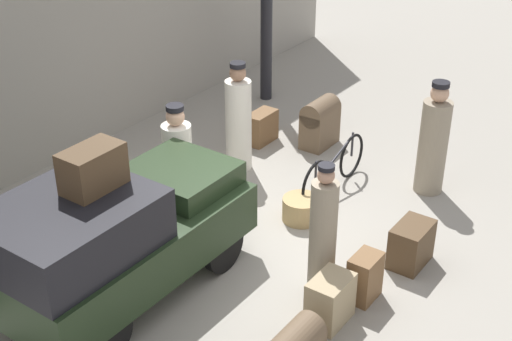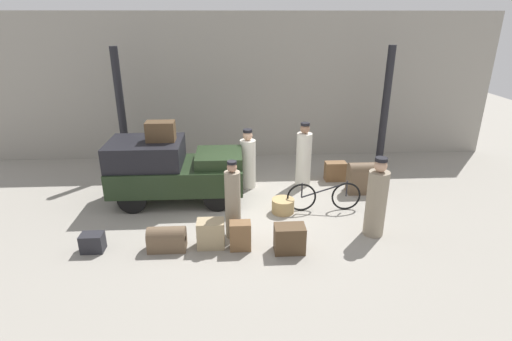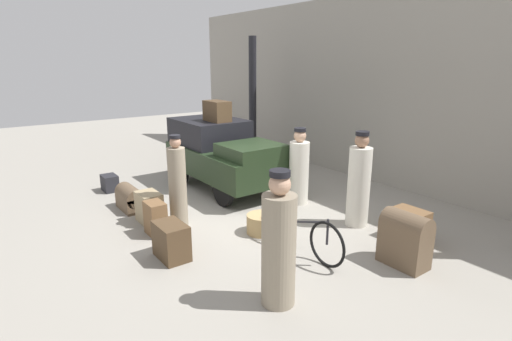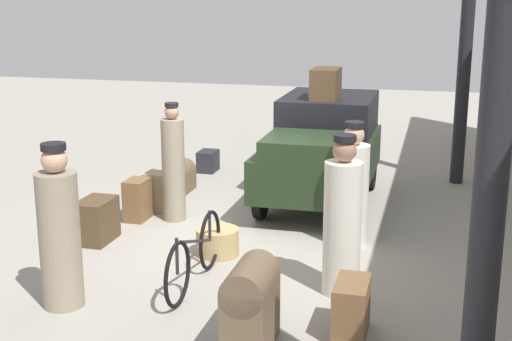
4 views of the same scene
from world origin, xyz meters
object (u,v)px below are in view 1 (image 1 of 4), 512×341
Objects in this scene: trunk_umber_medium at (411,244)px; suitcase_small_leather at (330,300)px; bicycle at (334,169)px; trunk_large_brown at (262,127)px; porter_standing_middle at (323,234)px; porter_carrying_trunk at (178,164)px; truck at (114,235)px; porter_with_bicycle at (433,143)px; suitcase_tan_flat at (365,277)px; wicker_basket at (301,209)px; trunk_barrel_dark at (320,121)px; trunk_on_truck_roof at (93,169)px; conductor_in_dark_uniform at (238,121)px.

suitcase_small_leather reaches higher than trunk_umber_medium.
bicycle reaches higher than trunk_large_brown.
porter_carrying_trunk is at bearing 80.96° from porter_standing_middle.
truck is 4.90m from porter_with_bicycle.
suitcase_tan_flat reaches higher than trunk_large_brown.
porter_carrying_trunk is at bearing 116.25° from wicker_basket.
suitcase_small_leather is (-1.56, 0.27, 0.01)m from trunk_umber_medium.
trunk_barrel_dark is (2.24, 2.68, 0.16)m from trunk_umber_medium.
suitcase_tan_flat is (-2.85, -0.42, -0.49)m from porter_with_bicycle.
trunk_large_brown is 0.86× the size of trunk_on_truck_roof.
trunk_umber_medium is (-1.88, -0.57, -0.51)m from porter_with_bicycle.
trunk_large_brown is (2.89, 2.89, -0.51)m from porter_standing_middle.
porter_with_bicycle is at bearing -68.91° from conductor_in_dark_uniform.
trunk_large_brown is (4.39, 1.02, -0.59)m from truck.
suitcase_small_leather is (1.05, -2.26, -0.57)m from truck.
porter_carrying_trunk is at bearing 134.02° from porter_with_bicycle.
suitcase_tan_flat reaches higher than wicker_basket.
trunk_umber_medium is at bearing -121.43° from bicycle.
truck is 5.33× the size of trunk_umber_medium.
trunk_umber_medium is 1.04× the size of suitcase_small_leather.
suitcase_small_leather is (-3.34, -3.28, 0.02)m from trunk_large_brown.
bicycle is 2.99m from suitcase_small_leather.
trunk_large_brown is 4.68m from suitcase_small_leather.
trunk_umber_medium is 0.98m from suitcase_tan_flat.
trunk_barrel_dark is at bearing 31.20° from porter_standing_middle.
conductor_in_dark_uniform reaches higher than suitcase_small_leather.
wicker_basket is at bearing -17.60° from truck.
bicycle is 2.14× the size of trunk_barrel_dark.
porter_standing_middle is at bearing -153.65° from bicycle.
wicker_basket is at bearing -177.02° from bicycle.
conductor_in_dark_uniform is at bearing 3.08° from porter_carrying_trunk.
trunk_umber_medium is (-0.82, -3.32, -0.52)m from conductor_in_dark_uniform.
porter_carrying_trunk reaches higher than trunk_barrel_dark.
suitcase_tan_flat is at bearing 171.25° from trunk_umber_medium.
trunk_large_brown is 0.70× the size of trunk_barrel_dark.
trunk_barrel_dark is (3.35, 2.03, -0.35)m from porter_standing_middle.
trunk_umber_medium is at bearing -129.86° from trunk_barrel_dark.
bicycle is 1.97m from trunk_large_brown.
conductor_in_dark_uniform reaches higher than suitcase_tan_flat.
truck is at bearing 124.61° from suitcase_tan_flat.
trunk_on_truck_roof is at bearing -161.40° from porter_carrying_trunk.
porter_with_bicycle is (0.83, -1.16, 0.43)m from bicycle.
wicker_basket is at bearing -132.36° from trunk_large_brown.
truck is 4.76× the size of trunk_on_truck_roof.
trunk_on_truck_roof is at bearing 118.71° from suitcase_small_leather.
wicker_basket is at bearing -16.53° from trunk_on_truck_roof.
porter_with_bicycle reaches higher than truck.
truck is at bearing 128.82° from porter_standing_middle.
wicker_basket is at bearing 87.44° from trunk_umber_medium.
conductor_in_dark_uniform is 2.91× the size of trunk_umber_medium.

